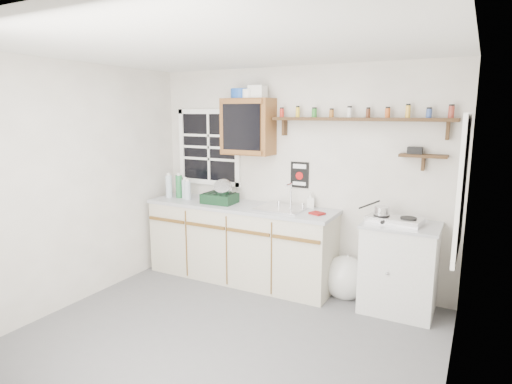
# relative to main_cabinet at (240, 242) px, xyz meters

# --- Properties ---
(room) EXTENTS (3.64, 3.24, 2.54)m
(room) POSITION_rel_main_cabinet_xyz_m (0.58, -1.30, 0.79)
(room) COLOR #58585B
(room) RESTS_ON ground
(main_cabinet) EXTENTS (2.31, 0.63, 0.92)m
(main_cabinet) POSITION_rel_main_cabinet_xyz_m (0.00, 0.00, 0.00)
(main_cabinet) COLOR #BBB59B
(main_cabinet) RESTS_ON floor
(right_cabinet) EXTENTS (0.73, 0.57, 0.91)m
(right_cabinet) POSITION_rel_main_cabinet_xyz_m (1.83, 0.03, -0.01)
(right_cabinet) COLOR beige
(right_cabinet) RESTS_ON floor
(sink) EXTENTS (0.52, 0.44, 0.29)m
(sink) POSITION_rel_main_cabinet_xyz_m (0.54, 0.01, 0.47)
(sink) COLOR silver
(sink) RESTS_ON main_cabinet
(upper_cabinet) EXTENTS (0.60, 0.32, 0.65)m
(upper_cabinet) POSITION_rel_main_cabinet_xyz_m (0.03, 0.14, 1.36)
(upper_cabinet) COLOR #5B3316
(upper_cabinet) RESTS_ON wall_back
(upper_cabinet_clutter) EXTENTS (0.43, 0.24, 0.14)m
(upper_cabinet_clutter) POSITION_rel_main_cabinet_xyz_m (0.03, 0.14, 1.75)
(upper_cabinet_clutter) COLOR #18439C
(upper_cabinet_clutter) RESTS_ON upper_cabinet
(spice_shelf) EXTENTS (1.91, 0.18, 0.34)m
(spice_shelf) POSITION_rel_main_cabinet_xyz_m (1.32, 0.21, 1.46)
(spice_shelf) COLOR black
(spice_shelf) RESTS_ON wall_back
(secondary_shelf) EXTENTS (0.45, 0.16, 0.24)m
(secondary_shelf) POSITION_rel_main_cabinet_xyz_m (1.94, 0.22, 1.12)
(secondary_shelf) COLOR black
(secondary_shelf) RESTS_ON wall_back
(warning_sign) EXTENTS (0.22, 0.02, 0.30)m
(warning_sign) POSITION_rel_main_cabinet_xyz_m (0.63, 0.29, 0.82)
(warning_sign) COLOR black
(warning_sign) RESTS_ON wall_back
(window_back) EXTENTS (0.93, 0.03, 0.98)m
(window_back) POSITION_rel_main_cabinet_xyz_m (-0.62, 0.29, 1.09)
(window_back) COLOR black
(window_back) RESTS_ON wall_back
(window_right) EXTENTS (0.03, 0.78, 1.08)m
(window_right) POSITION_rel_main_cabinet_xyz_m (2.37, -0.75, 0.99)
(window_right) COLOR black
(window_right) RESTS_ON wall_back
(water_bottles) EXTENTS (0.37, 0.13, 0.32)m
(water_bottles) POSITION_rel_main_cabinet_xyz_m (-0.87, -0.02, 0.60)
(water_bottles) COLOR silver
(water_bottles) RESTS_ON main_cabinet
(dish_rack) EXTENTS (0.40, 0.30, 0.29)m
(dish_rack) POSITION_rel_main_cabinet_xyz_m (-0.24, -0.04, 0.55)
(dish_rack) COLOR black
(dish_rack) RESTS_ON main_cabinet
(soap_bottle) EXTENTS (0.11, 0.11, 0.18)m
(soap_bottle) POSITION_rel_main_cabinet_xyz_m (0.80, 0.22, 0.55)
(soap_bottle) COLOR silver
(soap_bottle) RESTS_ON main_cabinet
(rag) EXTENTS (0.18, 0.17, 0.02)m
(rag) POSITION_rel_main_cabinet_xyz_m (0.97, -0.03, 0.47)
(rag) COLOR maroon
(rag) RESTS_ON main_cabinet
(hotplate) EXTENTS (0.55, 0.34, 0.08)m
(hotplate) POSITION_rel_main_cabinet_xyz_m (1.77, 0.01, 0.48)
(hotplate) COLOR silver
(hotplate) RESTS_ON right_cabinet
(saucepan) EXTENTS (0.34, 0.23, 0.16)m
(saucepan) POSITION_rel_main_cabinet_xyz_m (1.63, 0.01, 0.56)
(saucepan) COLOR silver
(saucepan) RESTS_ON hotplate
(trash_bag) EXTENTS (0.45, 0.40, 0.51)m
(trash_bag) POSITION_rel_main_cabinet_xyz_m (1.27, 0.09, -0.24)
(trash_bag) COLOR silver
(trash_bag) RESTS_ON floor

